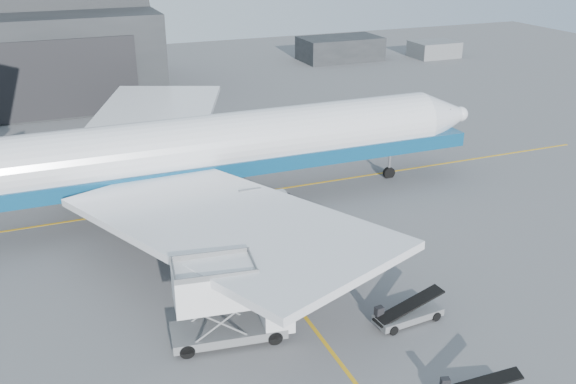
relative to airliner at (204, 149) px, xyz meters
name	(u,v)px	position (x,y,z in m)	size (l,w,h in m)	color
ground	(306,318)	(1.06, -18.75, -5.14)	(200.00, 200.00, 0.00)	#565659
taxi_lines	(241,233)	(1.06, -6.08, -5.13)	(80.00, 42.12, 0.02)	gold
distant_bldg_a	(340,60)	(39.06, 53.25, -5.14)	(14.00, 8.00, 4.00)	black
distant_bldg_b	(433,57)	(56.06, 49.25, -5.14)	(8.00, 6.00, 2.80)	slate
airliner	(204,149)	(0.00, 0.00, 0.00)	(52.37, 50.78, 18.38)	white
catering_truck	(226,303)	(-4.02, -18.94, -2.71)	(7.25, 3.46, 4.80)	slate
pushback_tug	(273,254)	(1.71, -11.26, -4.53)	(3.73, 2.44, 1.63)	black
belt_loader_a	(407,314)	(6.60, -21.35, -4.60)	(4.69, 1.95, 1.77)	slate
traffic_cone	(247,266)	(-0.39, -11.67, -4.88)	(0.39, 0.39, 0.56)	#E74707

